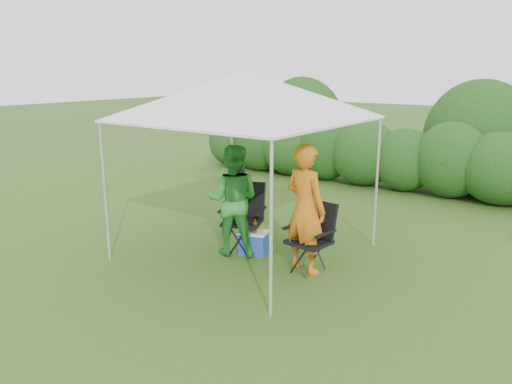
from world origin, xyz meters
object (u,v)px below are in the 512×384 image
Objects in this scene: canopy at (246,96)px; woman at (233,200)px; cooler at (254,243)px; man at (305,209)px; chair_right at (313,232)px; chair_left at (244,212)px.

canopy reaches higher than woman.
canopy is 6.01× the size of cooler.
canopy is 1.61m from woman.
man is at bearing -5.06° from canopy.
chair_right is 1.34m from chair_left.
canopy is at bearing -172.35° from chair_right.
chair_left is at bearing 139.11° from canopy.
man is 3.61× the size of cooler.
canopy is 1.78× the size of woman.
cooler is at bearing -172.70° from chair_right.
cooler is (-0.99, 0.11, -0.75)m from man.
chair_left is (-1.34, 0.11, 0.04)m from chair_right.
man reaches higher than chair_left.
canopy is 3.10× the size of chair_right.
man is at bearing 155.17° from woman.
man is at bearing -23.72° from cooler.
canopy reaches higher than cooler.
chair_left is 0.52m from cooler.
chair_right is 1.94× the size of cooler.
canopy is 2.24m from chair_right.
cooler is at bearing 3.92° from canopy.
cooler is (0.13, 0.01, -2.28)m from canopy.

